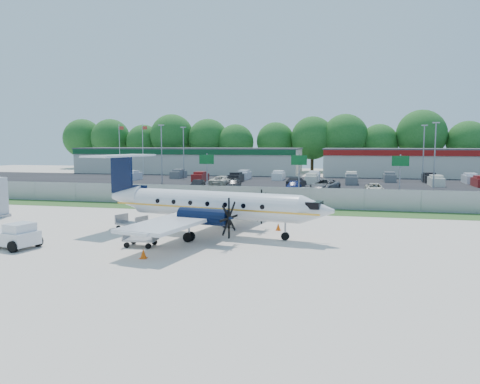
% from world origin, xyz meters
% --- Properties ---
extents(ground, '(170.00, 170.00, 0.00)m').
position_xyz_m(ground, '(0.00, 0.00, 0.00)').
color(ground, beige).
rests_on(ground, ground).
extents(grass_verge, '(170.00, 4.00, 0.02)m').
position_xyz_m(grass_verge, '(0.00, 12.00, 0.01)').
color(grass_verge, '#2D561E').
rests_on(grass_verge, ground).
extents(access_road, '(170.00, 8.00, 0.02)m').
position_xyz_m(access_road, '(0.00, 19.00, 0.01)').
color(access_road, black).
rests_on(access_road, ground).
extents(parking_lot, '(170.00, 32.00, 0.02)m').
position_xyz_m(parking_lot, '(0.00, 40.00, 0.01)').
color(parking_lot, black).
rests_on(parking_lot, ground).
extents(perimeter_fence, '(120.00, 0.06, 1.99)m').
position_xyz_m(perimeter_fence, '(0.00, 14.00, 1.00)').
color(perimeter_fence, gray).
rests_on(perimeter_fence, ground).
extents(building_west, '(46.40, 12.40, 5.24)m').
position_xyz_m(building_west, '(-24.00, 61.98, 2.63)').
color(building_west, beige).
rests_on(building_west, ground).
extents(building_east, '(44.40, 12.40, 5.24)m').
position_xyz_m(building_east, '(26.00, 61.98, 2.63)').
color(building_east, beige).
rests_on(building_east, ground).
extents(sign_left, '(1.80, 0.26, 5.00)m').
position_xyz_m(sign_left, '(-8.00, 22.91, 3.61)').
color(sign_left, gray).
rests_on(sign_left, ground).
extents(sign_mid, '(1.80, 0.26, 5.00)m').
position_xyz_m(sign_mid, '(3.00, 22.91, 3.61)').
color(sign_mid, gray).
rests_on(sign_mid, ground).
extents(sign_right, '(1.80, 0.26, 5.00)m').
position_xyz_m(sign_right, '(14.00, 22.91, 3.61)').
color(sign_right, gray).
rests_on(sign_right, ground).
extents(flagpole_west, '(1.06, 0.12, 10.00)m').
position_xyz_m(flagpole_west, '(-35.92, 55.00, 5.64)').
color(flagpole_west, silver).
rests_on(flagpole_west, ground).
extents(flagpole_east, '(1.06, 0.12, 10.00)m').
position_xyz_m(flagpole_east, '(-30.92, 55.00, 5.64)').
color(flagpole_east, silver).
rests_on(flagpole_east, ground).
extents(light_pole_nw, '(0.90, 0.35, 9.09)m').
position_xyz_m(light_pole_nw, '(-20.00, 38.00, 5.23)').
color(light_pole_nw, gray).
rests_on(light_pole_nw, ground).
extents(light_pole_ne, '(0.90, 0.35, 9.09)m').
position_xyz_m(light_pole_ne, '(20.00, 38.00, 5.23)').
color(light_pole_ne, gray).
rests_on(light_pole_ne, ground).
extents(light_pole_sw, '(0.90, 0.35, 9.09)m').
position_xyz_m(light_pole_sw, '(-20.00, 48.00, 5.23)').
color(light_pole_sw, gray).
rests_on(light_pole_sw, ground).
extents(light_pole_se, '(0.90, 0.35, 9.09)m').
position_xyz_m(light_pole_se, '(20.00, 48.00, 5.23)').
color(light_pole_se, gray).
rests_on(light_pole_se, ground).
extents(tree_line, '(112.00, 6.00, 14.00)m').
position_xyz_m(tree_line, '(0.00, 74.00, 0.00)').
color(tree_line, '#1B5719').
rests_on(tree_line, ground).
extents(aircraft, '(17.57, 17.23, 5.37)m').
position_xyz_m(aircraft, '(-0.68, -0.12, 2.07)').
color(aircraft, silver).
rests_on(aircraft, ground).
extents(pushback_tug, '(3.12, 2.56, 1.52)m').
position_xyz_m(pushback_tug, '(-10.79, -6.89, 0.73)').
color(pushback_tug, silver).
rests_on(pushback_tug, ground).
extents(baggage_cart_near, '(2.39, 1.88, 1.10)m').
position_xyz_m(baggage_cart_near, '(-6.56, -0.12, 0.51)').
color(baggage_cart_near, gray).
rests_on(baggage_cart_near, ground).
extents(baggage_cart_far, '(2.01, 1.28, 1.02)m').
position_xyz_m(baggage_cart_far, '(-3.66, -4.84, 0.47)').
color(baggage_cart_far, gray).
rests_on(baggage_cart_far, ground).
extents(cone_nose, '(0.38, 0.38, 0.53)m').
position_xyz_m(cone_nose, '(3.69, 2.25, 0.25)').
color(cone_nose, '#D54D06').
rests_on(cone_nose, ground).
extents(cone_port_wing, '(0.38, 0.38, 0.54)m').
position_xyz_m(cone_port_wing, '(-2.25, -7.54, 0.25)').
color(cone_port_wing, '#D54D06').
rests_on(cone_port_wing, ground).
extents(cone_starboard_wing, '(0.33, 0.33, 0.47)m').
position_xyz_m(cone_starboard_wing, '(-0.04, 13.49, 0.22)').
color(cone_starboard_wing, '#D54D06').
rests_on(cone_starboard_wing, ground).
extents(road_car_west, '(4.60, 1.74, 1.50)m').
position_xyz_m(road_car_west, '(-21.42, 16.92, 0.00)').
color(road_car_west, '#595B5E').
rests_on(road_car_west, ground).
extents(road_car_mid, '(5.90, 4.27, 1.49)m').
position_xyz_m(road_car_mid, '(3.59, 20.07, 0.00)').
color(road_car_mid, silver).
rests_on(road_car_mid, ground).
extents(parked_car_a, '(1.76, 4.04, 1.29)m').
position_xyz_m(parked_car_a, '(-11.21, 29.22, 0.00)').
color(parked_car_a, black).
rests_on(parked_car_a, ground).
extents(parked_car_b, '(3.19, 5.38, 1.46)m').
position_xyz_m(parked_car_b, '(-6.13, 28.78, 0.00)').
color(parked_car_b, black).
rests_on(parked_car_b, ground).
extents(parked_car_c, '(1.85, 4.42, 1.28)m').
position_xyz_m(parked_car_c, '(1.64, 29.58, 0.00)').
color(parked_car_c, navy).
rests_on(parked_car_c, ground).
extents(parked_car_d, '(4.35, 6.47, 1.65)m').
position_xyz_m(parked_car_d, '(5.52, 29.82, 0.00)').
color(parked_car_d, '#595B5E').
rests_on(parked_car_d, ground).
extents(parked_car_e, '(2.26, 4.66, 1.28)m').
position_xyz_m(parked_car_e, '(11.70, 29.17, 0.00)').
color(parked_car_e, beige).
rests_on(parked_car_e, ground).
extents(parked_car_f, '(3.28, 5.93, 1.57)m').
position_xyz_m(parked_car_f, '(-9.01, 34.21, 0.00)').
color(parked_car_f, beige).
rests_on(parked_car_f, ground).
extents(parked_car_g, '(2.57, 4.46, 1.39)m').
position_xyz_m(parked_car_g, '(1.41, 35.14, 0.00)').
color(parked_car_g, black).
rests_on(parked_car_g, ground).
extents(far_parking_rows, '(56.00, 10.00, 1.60)m').
position_xyz_m(far_parking_rows, '(0.00, 45.00, 0.00)').
color(far_parking_rows, gray).
rests_on(far_parking_rows, ground).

